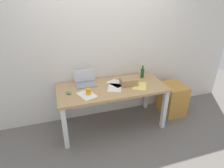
{
  "coord_description": "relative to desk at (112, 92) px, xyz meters",
  "views": [
    {
      "loc": [
        -0.81,
        -2.61,
        2.16
      ],
      "look_at": [
        0.0,
        0.0,
        0.81
      ],
      "focal_mm": 30.26,
      "sensor_mm": 36.0,
      "label": 1
    }
  ],
  "objects": [
    {
      "name": "cardboard_box",
      "position": [
        0.29,
        -0.01,
        0.15
      ],
      "size": [
        0.28,
        0.21,
        0.11
      ],
      "primitive_type": "cube",
      "rotation": [
        0.0,
        0.0,
        -0.06
      ],
      "color": "tan",
      "rests_on": "desk"
    },
    {
      "name": "paper_sheet_front_right",
      "position": [
        0.44,
        -0.11,
        0.1
      ],
      "size": [
        0.32,
        0.36,
        0.0
      ],
      "primitive_type": "cube",
      "rotation": [
        0.0,
        0.0,
        -0.48
      ],
      "color": "#F4E06B",
      "rests_on": "desk"
    },
    {
      "name": "desk",
      "position": [
        0.0,
        0.0,
        0.0
      ],
      "size": [
        1.77,
        0.78,
        0.76
      ],
      "color": "tan",
      "rests_on": "ground"
    },
    {
      "name": "ground_plane",
      "position": [
        0.0,
        0.0,
        -0.66
      ],
      "size": [
        8.0,
        8.0,
        0.0
      ],
      "primitive_type": "plane",
      "color": "slate"
    },
    {
      "name": "filing_cabinet",
      "position": [
        1.22,
        0.02,
        -0.36
      ],
      "size": [
        0.4,
        0.48,
        0.6
      ],
      "primitive_type": "cube",
      "color": "#C68938",
      "rests_on": "ground"
    },
    {
      "name": "beer_bottle",
      "position": [
        0.63,
        0.19,
        0.19
      ],
      "size": [
        0.06,
        0.06,
        0.24
      ],
      "color": "#1E5123",
      "rests_on": "desk"
    },
    {
      "name": "laptop_left",
      "position": [
        -0.39,
        0.22,
        0.15
      ],
      "size": [
        0.34,
        0.23,
        0.24
      ],
      "color": "gray",
      "rests_on": "desk"
    },
    {
      "name": "paper_sheet_near_back",
      "position": [
        0.11,
        0.1,
        0.1
      ],
      "size": [
        0.31,
        0.36,
        0.0
      ],
      "primitive_type": "cube",
      "rotation": [
        0.0,
        0.0,
        0.43
      ],
      "color": "white",
      "rests_on": "desk"
    },
    {
      "name": "coffee_mug",
      "position": [
        -0.41,
        -0.13,
        0.14
      ],
      "size": [
        0.08,
        0.08,
        0.09
      ],
      "primitive_type": "cylinder",
      "color": "gold",
      "rests_on": "desk"
    },
    {
      "name": "paper_sheet_front_left",
      "position": [
        -0.44,
        -0.14,
        0.1
      ],
      "size": [
        0.3,
        0.35,
        0.0
      ],
      "primitive_type": "cube",
      "rotation": [
        0.0,
        0.0,
        0.36
      ],
      "color": "white",
      "rests_on": "desk"
    },
    {
      "name": "paper_sheet_center",
      "position": [
        0.03,
        -0.05,
        0.1
      ],
      "size": [
        0.31,
        0.35,
        0.0
      ],
      "primitive_type": "cube",
      "rotation": [
        0.0,
        0.0,
        -0.4
      ],
      "color": "white",
      "rests_on": "desk"
    },
    {
      "name": "computer_mouse",
      "position": [
        -0.7,
        -0.02,
        0.11
      ],
      "size": [
        0.1,
        0.12,
        0.03
      ],
      "primitive_type": "ellipsoid",
      "rotation": [
        0.0,
        0.0,
        0.51
      ],
      "color": "#4C9E56",
      "rests_on": "desk"
    },
    {
      "name": "back_wall",
      "position": [
        0.0,
        0.45,
        0.64
      ],
      "size": [
        5.2,
        0.08,
        2.6
      ],
      "primitive_type": "cube",
      "color": "silver",
      "rests_on": "ground"
    }
  ]
}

